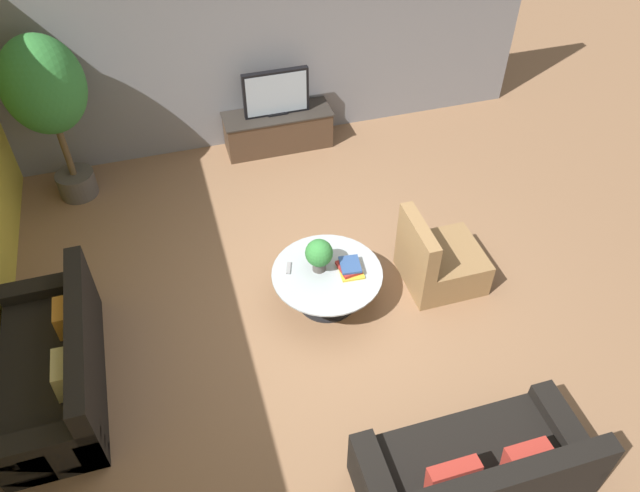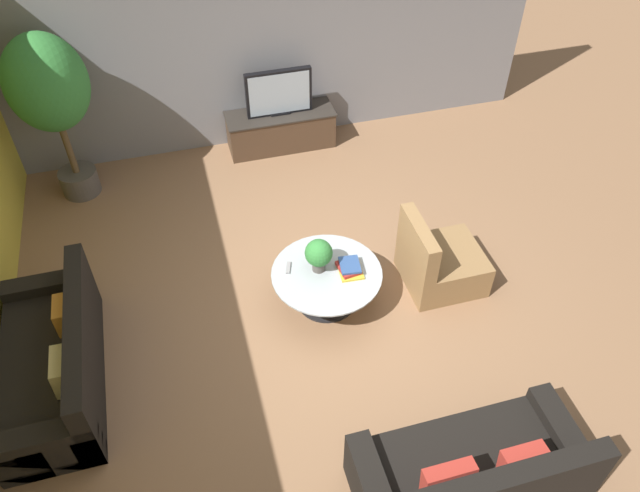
% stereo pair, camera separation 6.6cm
% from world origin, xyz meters
% --- Properties ---
extents(ground_plane, '(24.00, 24.00, 0.00)m').
position_xyz_m(ground_plane, '(0.00, 0.00, 0.00)').
color(ground_plane, '#8C6647').
extents(back_wall_stone, '(7.40, 0.12, 3.00)m').
position_xyz_m(back_wall_stone, '(0.00, 3.26, 1.50)').
color(back_wall_stone, slate).
rests_on(back_wall_stone, ground).
extents(media_console, '(1.45, 0.50, 0.52)m').
position_xyz_m(media_console, '(0.17, 2.94, 0.27)').
color(media_console, '#473323').
rests_on(media_console, ground).
extents(television, '(0.87, 0.13, 0.62)m').
position_xyz_m(television, '(0.17, 2.94, 0.82)').
color(television, black).
rests_on(television, media_console).
extents(coffee_table, '(1.13, 1.13, 0.43)m').
position_xyz_m(coffee_table, '(-0.01, 0.05, 0.30)').
color(coffee_table, black).
rests_on(coffee_table, ground).
extents(couch_by_wall, '(0.84, 1.91, 0.84)m').
position_xyz_m(couch_by_wall, '(-2.68, -0.25, 0.28)').
color(couch_by_wall, black).
rests_on(couch_by_wall, ground).
extents(couch_near_entry, '(1.81, 0.84, 0.84)m').
position_xyz_m(couch_near_entry, '(0.52, -2.24, 0.29)').
color(couch_near_entry, black).
rests_on(couch_near_entry, ground).
extents(armchair_wicker, '(0.80, 0.76, 0.86)m').
position_xyz_m(armchair_wicker, '(1.22, 0.01, 0.27)').
color(armchair_wicker, olive).
rests_on(armchair_wicker, ground).
extents(potted_palm_tall, '(0.91, 0.91, 2.10)m').
position_xyz_m(potted_palm_tall, '(-2.49, 2.65, 1.44)').
color(potted_palm_tall, '#514C47').
rests_on(potted_palm_tall, ground).
extents(potted_plant_tabletop, '(0.28, 0.28, 0.37)m').
position_xyz_m(potted_plant_tabletop, '(-0.08, 0.12, 0.65)').
color(potted_plant_tabletop, '#514C47').
rests_on(potted_plant_tabletop, coffee_table).
extents(book_stack, '(0.25, 0.31, 0.09)m').
position_xyz_m(book_stack, '(0.22, 0.02, 0.47)').
color(book_stack, gold).
rests_on(book_stack, coffee_table).
extents(remote_black, '(0.12, 0.15, 0.02)m').
position_xyz_m(remote_black, '(0.05, 0.31, 0.44)').
color(remote_black, black).
rests_on(remote_black, coffee_table).
extents(remote_silver, '(0.09, 0.16, 0.02)m').
position_xyz_m(remote_silver, '(-0.37, 0.22, 0.44)').
color(remote_silver, gray).
rests_on(remote_silver, coffee_table).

